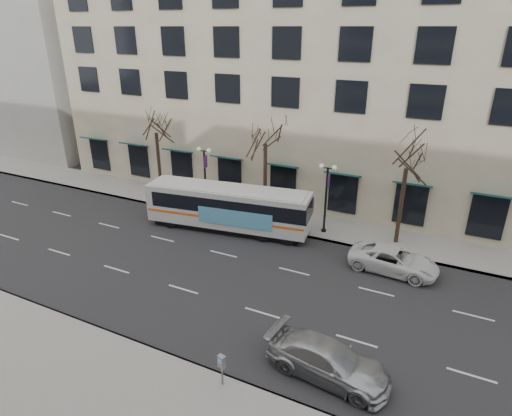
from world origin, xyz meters
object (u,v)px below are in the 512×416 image
Objects in this scene: lamp_post_right at (326,195)px; tree_far_left at (155,121)px; city_bus at (229,207)px; tree_far_mid at (266,131)px; silver_car at (328,360)px; lamp_post_left at (205,175)px; white_pickup at (393,260)px; tree_far_right at (408,154)px; pay_station at (222,364)px.

tree_far_left is at bearing 177.71° from lamp_post_right.
tree_far_left is at bearing 152.65° from city_bus.
tree_far_mid is at bearing 173.17° from lamp_post_right.
city_bus is 15.34m from silver_car.
city_bus is at bearing -19.37° from tree_far_left.
lamp_post_left is at bearing 180.00° from lamp_post_right.
lamp_post_right is 14.05m from silver_car.
lamp_post_right is 6.63m from white_pickup.
lamp_post_left reaches higher than white_pickup.
city_bus is 2.31× the size of white_pickup.
tree_far_right reaches higher than lamp_post_right.
tree_far_left is 0.68× the size of city_bus.
lamp_post_right is (5.01, -0.60, -3.96)m from tree_far_mid.
pay_station is (-3.72, -2.57, 0.44)m from silver_car.
city_bus is at bearing 51.47° from silver_car.
lamp_post_left is (-4.99, -0.60, -3.96)m from tree_far_mid.
lamp_post_right is 15.85m from pay_station.
tree_far_right is 12.75m from city_bus.
pay_station is (-4.35, -16.35, -5.20)m from tree_far_right.
silver_car is at bearing -42.54° from lamp_post_left.
lamp_post_right is at bearing -6.83° from tree_far_mid.
tree_far_left is 5.62× the size of pay_station.
white_pickup is (20.41, -3.76, -5.96)m from tree_far_left.
pay_station is at bearing 162.53° from white_pickup.
lamp_post_left is at bearing -177.71° from tree_far_right.
lamp_post_left is 1.00× the size of lamp_post_right.
tree_far_right is 1.55× the size of lamp_post_right.
pay_station is at bearing -69.86° from city_bus.
tree_far_mid is 1.64× the size of lamp_post_left.
lamp_post_left is 4.40m from city_bus.
tree_far_right is (10.00, -0.00, -0.48)m from tree_far_mid.
tree_far_mid is 1.06× the size of tree_far_right.
tree_far_mid reaches higher than silver_car.
tree_far_right is at bearing -0.00° from tree_far_mid.
silver_car is (-0.63, -13.78, -5.64)m from tree_far_right.
lamp_post_left is 0.42× the size of city_bus.
lamp_post_right reaches higher than silver_car.
white_pickup is (15.40, -3.16, -2.21)m from lamp_post_left.
tree_far_right is (20.00, 0.00, -0.28)m from tree_far_left.
silver_car is 10.07m from white_pickup.
tree_far_left is 1.60× the size of lamp_post_left.
white_pickup is (11.90, -0.77, -1.05)m from city_bus.
tree_far_left is 20.00m from tree_far_right.
lamp_post_left is at bearing -6.83° from tree_far_left.
city_bus is at bearing -116.49° from tree_far_mid.
lamp_post_left is 15.87m from white_pickup.
tree_far_mid is 12.67m from white_pickup.
lamp_post_left is at bearing 53.73° from silver_car.
tree_far_mid is (10.00, 0.00, 0.21)m from tree_far_left.
city_bus is (-1.49, -2.99, -5.12)m from tree_far_mid.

